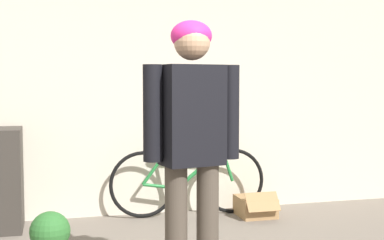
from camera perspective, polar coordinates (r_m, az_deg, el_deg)
wall_back at (r=5.58m, az=-7.51°, el=3.12°), size 8.00×0.07×2.60m
person at (r=3.44m, az=-0.01°, el=-1.25°), size 0.64×0.31×1.79m
bicycle at (r=5.58m, az=-0.40°, el=-6.43°), size 1.64×0.46×0.76m
cardboard_box at (r=5.65m, az=6.78°, el=-9.12°), size 0.36×0.46×0.28m
potted_plant at (r=4.05m, az=-14.89°, el=-12.23°), size 0.29×0.29×0.47m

